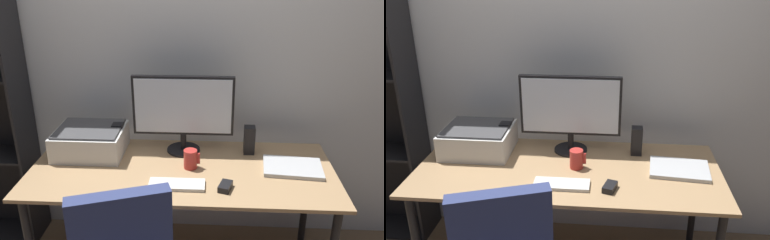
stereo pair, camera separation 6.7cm
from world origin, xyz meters
The scene contains 10 objects.
back_wall centered at (0.00, 0.53, 1.30)m, with size 6.40×0.10×2.60m, color silver.
desk centered at (0.00, 0.00, 0.66)m, with size 1.69×0.73×0.74m.
monitor centered at (-0.01, 0.22, 1.01)m, with size 0.60×0.20×0.47m.
keyboard centered at (-0.01, -0.19, 0.75)m, with size 0.29×0.11×0.02m, color silver.
mouse centered at (0.24, -0.20, 0.76)m, with size 0.06×0.10×0.03m, color black.
coffee_mug centered at (0.05, 0.01, 0.79)m, with size 0.09×0.07×0.11m.
laptop centered at (0.62, 0.03, 0.75)m, with size 0.32×0.23×0.02m, color #B7BABC.
speaker_left centered at (-0.40, 0.21, 0.82)m, with size 0.06×0.07×0.17m, color black.
speaker_right centered at (0.39, 0.21, 0.82)m, with size 0.06×0.07×0.17m, color black.
printer centered at (-0.56, 0.16, 0.82)m, with size 0.40×0.34×0.16m.
Camera 2 is at (0.23, -1.95, 1.83)m, focal length 37.26 mm.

